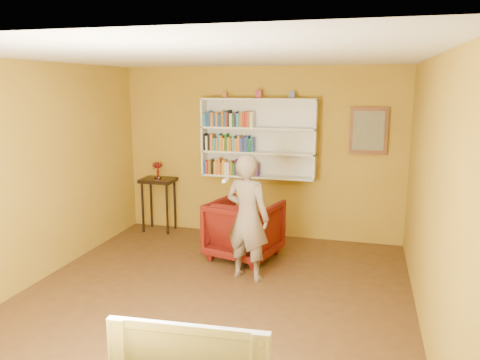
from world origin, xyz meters
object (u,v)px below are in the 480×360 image
console_table (158,188)px  television (193,359)px  armchair (244,229)px  person (247,217)px  ruby_lustre (158,167)px  bookshelf (259,138)px

console_table → television: (2.33, -4.50, -0.01)m
console_table → television: 5.07m
armchair → television: 3.73m
console_table → person: 2.46m
ruby_lustre → armchair: (1.70, -0.84, -0.67)m
bookshelf → armchair: size_ratio=1.97×
armchair → person: 0.83m
bookshelf → armchair: bookshelf is taller
bookshelf → person: (0.25, -1.70, -0.80)m
ruby_lustre → person: 2.48m
bookshelf → ruby_lustre: (-1.68, -0.16, -0.50)m
console_table → ruby_lustre: 0.35m
person → bookshelf: bearing=-67.0°
bookshelf → television: 4.78m
console_table → armchair: (1.70, -0.84, -0.32)m
bookshelf → ruby_lustre: 1.76m
ruby_lustre → console_table: bearing=0.0°
console_table → armchair: size_ratio=0.98×
person → television: (0.40, -2.96, -0.07)m
ruby_lustre → television: size_ratio=0.27×
armchair → person: person is taller
console_table → bookshelf: bearing=5.4°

